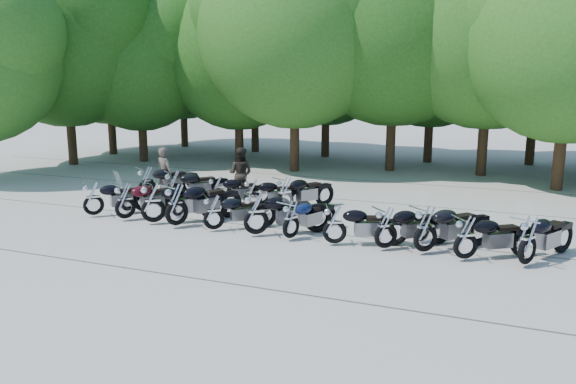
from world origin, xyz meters
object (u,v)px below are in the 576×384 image
at_px(motorcycle_2, 153,201).
at_px(rider_1, 240,173).
at_px(motorcycle_8, 386,226).
at_px(motorcycle_11, 528,239).
at_px(motorcycle_14, 217,190).
at_px(motorcycle_9, 426,227).
at_px(motorcycle_1, 125,200).
at_px(rider_0, 164,172).
at_px(motorcycle_3, 176,203).
at_px(motorcycle_13, 174,185).
at_px(motorcycle_10, 466,236).
at_px(motorcycle_0, 93,197).
at_px(motorcycle_6, 291,218).
at_px(motorcycle_7, 335,223).
at_px(motorcycle_4, 214,211).
at_px(motorcycle_16, 285,193).
at_px(motorcycle_15, 253,193).
at_px(motorcycle_5, 256,212).
at_px(motorcycle_12, 147,181).

height_order(motorcycle_2, rider_1, rider_1).
xyz_separation_m(motorcycle_2, motorcycle_8, (6.95, 0.02, -0.08)).
relative_size(motorcycle_11, motorcycle_14, 1.13).
distance_m(motorcycle_8, motorcycle_9, 0.97).
bearing_deg(motorcycle_1, motorcycle_9, -150.11).
distance_m(rider_0, rider_1, 2.81).
relative_size(motorcycle_3, motorcycle_13, 1.10).
bearing_deg(motorcycle_10, motorcycle_0, 53.31).
bearing_deg(rider_1, motorcycle_2, 73.11).
xyz_separation_m(motorcycle_6, motorcycle_7, (1.24, -0.06, 0.01)).
height_order(motorcycle_0, motorcycle_4, motorcycle_0).
relative_size(motorcycle_3, rider_1, 1.37).
bearing_deg(motorcycle_16, motorcycle_9, -178.45).
bearing_deg(motorcycle_2, motorcycle_10, -127.25).
xyz_separation_m(motorcycle_6, motorcycle_13, (-5.33, 2.58, 0.06)).
xyz_separation_m(motorcycle_11, motorcycle_16, (-7.17, 2.84, -0.01)).
bearing_deg(motorcycle_0, motorcycle_6, -139.53).
xyz_separation_m(motorcycle_11, motorcycle_15, (-8.29, 2.78, -0.08)).
bearing_deg(motorcycle_14, motorcycle_5, -168.98).
distance_m(motorcycle_0, motorcycle_9, 10.21).
height_order(motorcycle_2, motorcycle_3, motorcycle_3).
distance_m(motorcycle_5, motorcycle_9, 4.53).
xyz_separation_m(motorcycle_8, motorcycle_13, (-7.89, 2.55, 0.03)).
bearing_deg(motorcycle_8, motorcycle_14, 24.24).
distance_m(motorcycle_4, motorcycle_15, 2.77).
xyz_separation_m(motorcycle_2, rider_1, (0.81, 4.16, 0.23)).
xyz_separation_m(motorcycle_0, rider_1, (3.09, 4.08, 0.31)).
distance_m(motorcycle_5, motorcycle_15, 3.16).
distance_m(motorcycle_4, motorcycle_12, 5.07).
bearing_deg(motorcycle_15, motorcycle_12, 62.86).
distance_m(motorcycle_9, motorcycle_12, 10.47).
distance_m(motorcycle_12, rider_0, 0.78).
bearing_deg(motorcycle_14, motorcycle_12, 56.10).
bearing_deg(motorcycle_9, motorcycle_4, 43.38).
xyz_separation_m(motorcycle_5, motorcycle_9, (4.53, 0.13, -0.01)).
height_order(motorcycle_7, motorcycle_10, motorcycle_10).
xyz_separation_m(motorcycle_4, motorcycle_10, (6.84, -0.10, 0.03)).
distance_m(motorcycle_7, motorcycle_13, 7.08).
xyz_separation_m(motorcycle_0, motorcycle_10, (11.17, -0.20, -0.00)).
bearing_deg(motorcycle_16, motorcycle_10, -175.73).
distance_m(motorcycle_14, motorcycle_16, 2.43).
xyz_separation_m(motorcycle_0, motorcycle_4, (4.33, -0.09, -0.03)).
bearing_deg(motorcycle_10, motorcycle_1, 53.18).
height_order(motorcycle_3, motorcycle_7, motorcycle_3).
bearing_deg(motorcycle_14, motorcycle_4, 173.56).
bearing_deg(motorcycle_6, motorcycle_4, 21.49).
relative_size(motorcycle_12, motorcycle_13, 1.04).
xyz_separation_m(motorcycle_6, motorcycle_10, (4.50, -0.11, 0.02)).
height_order(motorcycle_1, motorcycle_6, motorcycle_1).
height_order(motorcycle_15, motorcycle_16, motorcycle_16).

